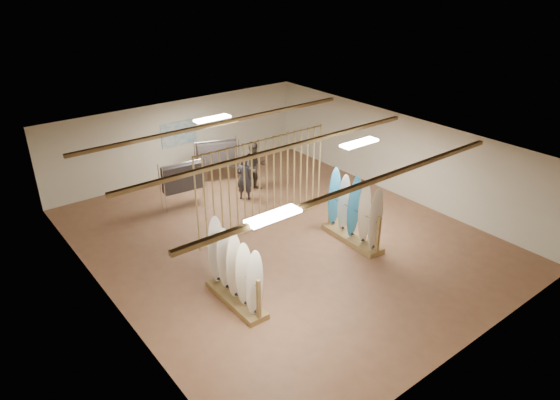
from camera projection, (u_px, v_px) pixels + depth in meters
floor at (280, 237)px, 14.55m from camera, size 12.00×12.00×0.00m
ceiling at (280, 146)px, 13.33m from camera, size 12.00×12.00×0.00m
wall_back at (179, 139)px, 18.20m from camera, size 12.00×0.00×12.00m
wall_front at (470, 297)px, 9.68m from camera, size 12.00×0.00×12.00m
wall_left at (104, 252)px, 11.17m from camera, size 0.00×12.00×12.00m
wall_right at (398, 155)px, 16.70m from camera, size 0.00×12.00×12.00m
ceiling_slats at (280, 149)px, 13.36m from camera, size 9.50×6.12×0.10m
light_panels at (280, 148)px, 13.35m from camera, size 1.20×0.35×0.06m
bamboo_partition at (263, 184)px, 14.51m from camera, size 4.45×0.05×2.78m
poster at (179, 133)px, 18.10m from camera, size 1.40×0.03×0.90m
rack_left at (235, 279)px, 11.52m from camera, size 0.53×1.99×1.89m
rack_right at (353, 220)px, 14.07m from camera, size 0.67×2.12×2.00m
clothing_rack_a at (183, 177)px, 15.98m from camera, size 1.43×0.48×1.54m
clothing_rack_b at (217, 154)px, 17.70m from camera, size 1.45×0.84×1.62m
shopper_a at (244, 175)px, 16.50m from camera, size 0.75×0.73×1.72m
shopper_b at (255, 164)px, 17.09m from camera, size 1.06×0.90×1.97m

